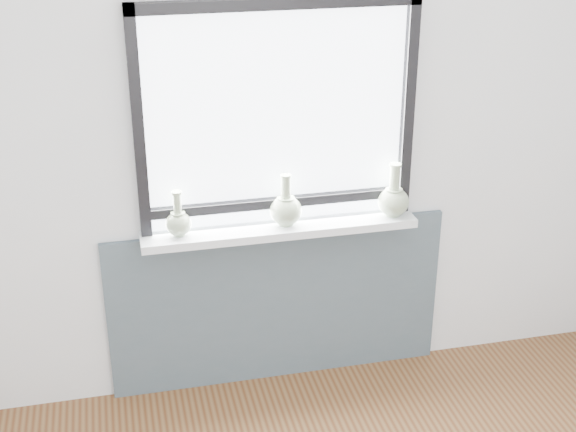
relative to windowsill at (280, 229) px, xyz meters
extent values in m
cube|color=silver|center=(0.00, 0.10, 0.42)|extent=(3.60, 0.02, 2.60)
cube|color=#44525C|center=(0.00, 0.07, -0.45)|extent=(1.70, 0.03, 0.86)
cube|color=silver|center=(0.00, 0.00, 0.00)|extent=(1.32, 0.18, 0.04)
cube|color=black|center=(-0.62, 0.05, 0.55)|extent=(0.05, 0.06, 1.05)
cube|color=black|center=(0.62, 0.05, 0.55)|extent=(0.05, 0.06, 1.05)
cube|color=black|center=(0.00, 0.05, 1.04)|extent=(1.30, 0.06, 0.05)
cube|color=black|center=(0.00, 0.05, 0.12)|extent=(1.20, 0.05, 0.04)
cube|color=white|center=(0.00, 0.08, 0.52)|extent=(1.20, 0.01, 1.00)
cylinder|color=#9EB38E|center=(-0.48, 0.01, 0.02)|extent=(0.05, 0.05, 0.01)
ellipsoid|color=#9EB38E|center=(-0.48, 0.01, 0.08)|extent=(0.12, 0.12, 0.11)
cone|color=#9EB38E|center=(-0.48, 0.01, 0.12)|extent=(0.07, 0.07, 0.03)
cylinder|color=#9EB38E|center=(-0.48, 0.01, 0.17)|extent=(0.04, 0.04, 0.11)
cylinder|color=#9EB38E|center=(-0.48, 0.01, 0.23)|extent=(0.05, 0.05, 0.01)
cylinder|color=#9EB38E|center=(0.03, 0.01, 0.02)|extent=(0.07, 0.07, 0.01)
ellipsoid|color=#9EB38E|center=(0.03, 0.01, 0.09)|extent=(0.15, 0.15, 0.14)
cone|color=#9EB38E|center=(0.03, 0.01, 0.14)|extent=(0.08, 0.08, 0.03)
cylinder|color=#9EB38E|center=(0.03, 0.01, 0.20)|extent=(0.05, 0.05, 0.12)
cylinder|color=#9EB38E|center=(0.03, 0.01, 0.27)|extent=(0.05, 0.05, 0.01)
cylinder|color=#9EB38E|center=(0.56, -0.01, 0.02)|extent=(0.07, 0.07, 0.01)
ellipsoid|color=#9EB38E|center=(0.56, -0.01, 0.09)|extent=(0.15, 0.15, 0.14)
cone|color=#9EB38E|center=(0.56, -0.01, 0.14)|extent=(0.08, 0.08, 0.03)
cylinder|color=#9EB38E|center=(0.56, -0.01, 0.21)|extent=(0.05, 0.05, 0.14)
cylinder|color=#9EB38E|center=(0.56, -0.01, 0.28)|extent=(0.06, 0.06, 0.01)
camera|label=1|loc=(-0.74, -3.36, 1.63)|focal=50.00mm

